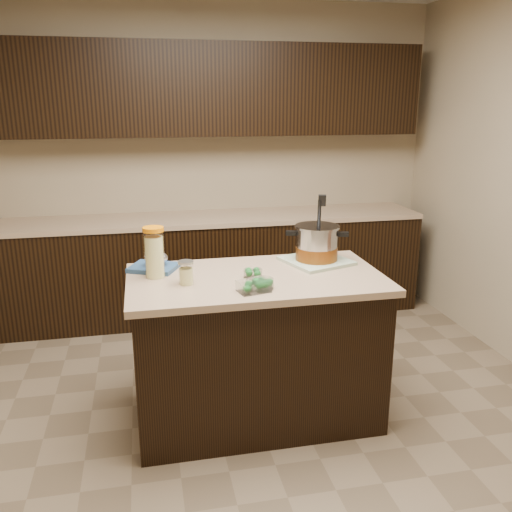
% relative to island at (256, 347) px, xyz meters
% --- Properties ---
extents(ground_plane, '(4.00, 4.00, 0.00)m').
position_rel_island_xyz_m(ground_plane, '(0.00, 0.00, -0.45)').
color(ground_plane, brown).
rests_on(ground_plane, ground).
extents(room_shell, '(4.04, 4.04, 2.72)m').
position_rel_island_xyz_m(room_shell, '(0.00, 0.00, 1.26)').
color(room_shell, tan).
rests_on(room_shell, ground).
extents(back_cabinets, '(3.60, 0.63, 2.33)m').
position_rel_island_xyz_m(back_cabinets, '(0.00, 1.74, 0.49)').
color(back_cabinets, black).
rests_on(back_cabinets, ground).
extents(island, '(1.46, 0.81, 0.90)m').
position_rel_island_xyz_m(island, '(0.00, 0.00, 0.00)').
color(island, black).
rests_on(island, ground).
extents(dish_towel, '(0.46, 0.46, 0.02)m').
position_rel_island_xyz_m(dish_towel, '(0.42, 0.19, 0.46)').
color(dish_towel, '#5D8056').
rests_on(dish_towel, island).
extents(stock_pot, '(0.38, 0.34, 0.39)m').
position_rel_island_xyz_m(stock_pot, '(0.42, 0.19, 0.56)').
color(stock_pot, '#B7B7BC').
rests_on(stock_pot, dish_towel).
extents(lemonade_pitcher, '(0.15, 0.15, 0.29)m').
position_rel_island_xyz_m(lemonade_pitcher, '(-0.56, 0.10, 0.58)').
color(lemonade_pitcher, '#D1CC80').
rests_on(lemonade_pitcher, island).
extents(mason_jar, '(0.09, 0.09, 0.14)m').
position_rel_island_xyz_m(mason_jar, '(-0.40, -0.06, 0.51)').
color(mason_jar, '#D1CC80').
rests_on(mason_jar, island).
extents(broccoli_tub_left, '(0.14, 0.14, 0.05)m').
position_rel_island_xyz_m(broccoli_tub_left, '(-0.02, -0.02, 0.47)').
color(broccoli_tub_left, silver).
rests_on(broccoli_tub_left, island).
extents(broccoli_tub_right, '(0.14, 0.14, 0.06)m').
position_rel_island_xyz_m(broccoli_tub_right, '(-0.01, -0.22, 0.47)').
color(broccoli_tub_right, silver).
rests_on(broccoli_tub_right, island).
extents(broccoli_tub_rect, '(0.18, 0.15, 0.06)m').
position_rel_island_xyz_m(broccoli_tub_rect, '(-0.07, -0.25, 0.47)').
color(broccoli_tub_rect, silver).
rests_on(broccoli_tub_rect, island).
extents(blue_tray, '(0.33, 0.30, 0.10)m').
position_rel_island_xyz_m(blue_tray, '(-0.56, 0.25, 0.48)').
color(blue_tray, navy).
rests_on(blue_tray, island).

